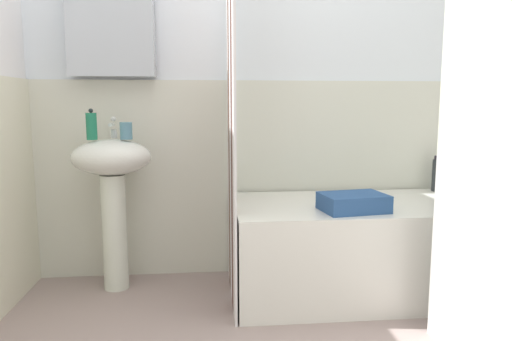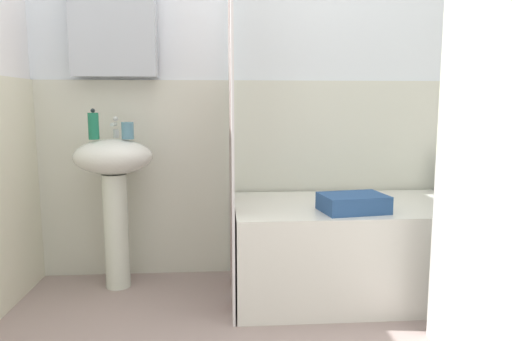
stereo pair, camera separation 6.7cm
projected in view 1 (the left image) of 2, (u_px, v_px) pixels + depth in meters
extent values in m
cube|color=white|center=(289.00, 81.00, 2.89)|extent=(3.60, 0.05, 2.40)
cube|color=silver|center=(289.00, 177.00, 2.95)|extent=(3.60, 0.02, 1.20)
cube|color=silver|center=(111.00, 27.00, 2.66)|extent=(0.48, 0.12, 0.56)
cylinder|color=silver|center=(115.00, 232.00, 2.67)|extent=(0.14, 0.14, 0.66)
ellipsoid|color=white|center=(111.00, 157.00, 2.61)|extent=(0.44, 0.34, 0.20)
cylinder|color=silver|center=(114.00, 134.00, 2.69)|extent=(0.03, 0.03, 0.05)
cylinder|color=silver|center=(112.00, 125.00, 2.63)|extent=(0.02, 0.10, 0.02)
sphere|color=silver|center=(113.00, 119.00, 2.68)|extent=(0.03, 0.03, 0.03)
cylinder|color=#1D7352|center=(92.00, 126.00, 2.55)|extent=(0.06, 0.06, 0.15)
sphere|color=#1F282A|center=(91.00, 111.00, 2.54)|extent=(0.02, 0.02, 0.02)
cylinder|color=teal|center=(126.00, 131.00, 2.59)|extent=(0.07, 0.07, 0.09)
cube|color=white|center=(368.00, 247.00, 2.65)|extent=(1.50, 0.74, 0.51)
cube|color=white|center=(234.00, 117.00, 2.17)|extent=(0.01, 0.15, 2.00)
cube|color=brown|center=(233.00, 116.00, 2.32)|extent=(0.01, 0.15, 2.00)
cube|color=white|center=(231.00, 115.00, 2.46)|extent=(0.01, 0.15, 2.00)
cube|color=brown|center=(230.00, 115.00, 2.61)|extent=(0.01, 0.15, 2.00)
cube|color=white|center=(229.00, 114.00, 2.76)|extent=(0.01, 0.15, 2.00)
cylinder|color=white|center=(455.00, 174.00, 2.94)|extent=(0.04, 0.04, 0.22)
cylinder|color=black|center=(456.00, 155.00, 2.92)|extent=(0.03, 0.03, 0.02)
cylinder|color=#2A3032|center=(437.00, 175.00, 2.94)|extent=(0.06, 0.06, 0.20)
cylinder|color=#24212C|center=(438.00, 158.00, 2.92)|extent=(0.04, 0.04, 0.02)
cube|color=#2A4F85|center=(353.00, 202.00, 2.40)|extent=(0.35, 0.28, 0.09)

